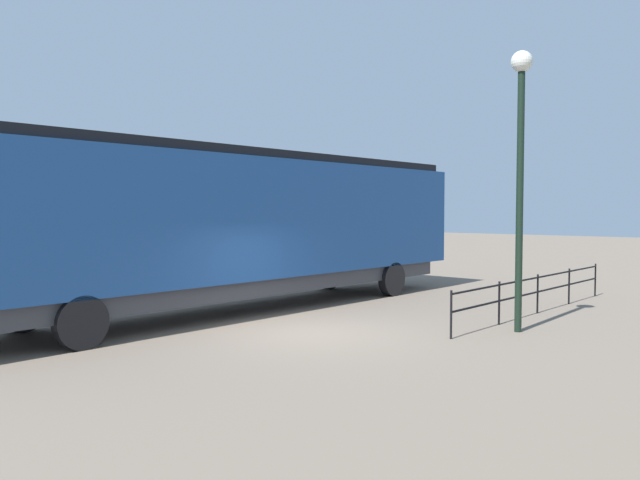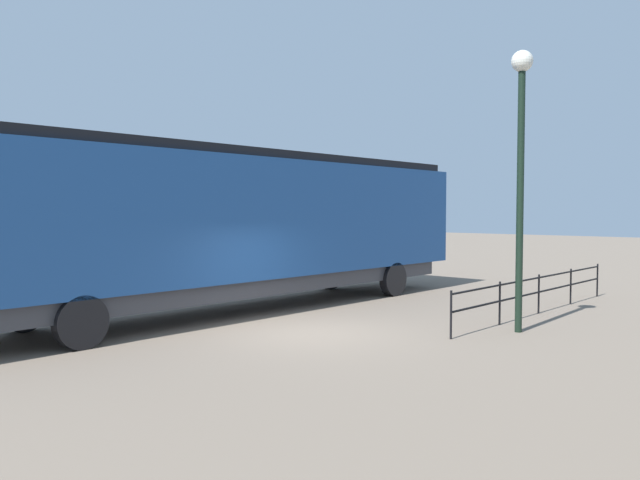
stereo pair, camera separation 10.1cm
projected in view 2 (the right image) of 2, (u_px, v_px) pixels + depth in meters
The scene contains 4 objects.
ground_plane at pixel (308, 333), 14.40m from camera, with size 120.00×120.00×0.00m, color #756656.
locomotive at pixel (255, 222), 17.88m from camera, with size 3.04×16.75×4.40m.
lamp_post at pixel (521, 142), 14.29m from camera, with size 0.48×0.48×6.39m.
platform_fence at pixel (539, 288), 17.06m from camera, with size 0.05×9.23×1.06m.
Camera 2 is at (9.79, -10.41, 2.79)m, focal length 35.52 mm.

